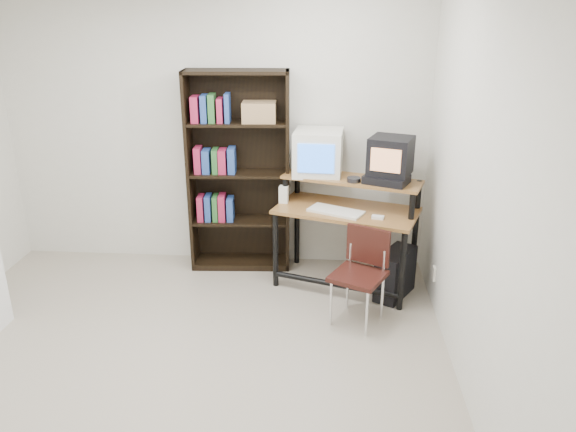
# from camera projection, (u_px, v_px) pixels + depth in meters

# --- Properties ---
(floor) EXTENTS (4.00, 4.00, 0.01)m
(floor) POSITION_uv_depth(u_px,v_px,m) (167.00, 378.00, 3.87)
(floor) COLOR #A89D8B
(floor) RESTS_ON ground
(back_wall) EXTENTS (4.00, 0.01, 2.60)m
(back_wall) POSITION_uv_depth(u_px,v_px,m) (214.00, 131.00, 5.28)
(back_wall) COLOR silver
(back_wall) RESTS_ON floor
(right_wall) EXTENTS (0.01, 4.00, 2.60)m
(right_wall) POSITION_uv_depth(u_px,v_px,m) (486.00, 208.00, 3.28)
(right_wall) COLOR silver
(right_wall) RESTS_ON floor
(computer_desk) EXTENTS (1.35, 0.96, 0.98)m
(computer_desk) POSITION_uv_depth(u_px,v_px,m) (347.00, 213.00, 4.95)
(computer_desk) COLOR olive
(computer_desk) RESTS_ON floor
(crt_monitor) EXTENTS (0.45, 0.46, 0.40)m
(crt_monitor) POSITION_uv_depth(u_px,v_px,m) (318.00, 153.00, 5.03)
(crt_monitor) COLOR silver
(crt_monitor) RESTS_ON computer_desk
(vcr) EXTENTS (0.43, 0.38, 0.08)m
(vcr) POSITION_uv_depth(u_px,v_px,m) (386.00, 180.00, 4.79)
(vcr) COLOR black
(vcr) RESTS_ON computer_desk
(crt_tv) EXTENTS (0.43, 0.43, 0.32)m
(crt_tv) POSITION_uv_depth(u_px,v_px,m) (391.00, 156.00, 4.77)
(crt_tv) COLOR black
(crt_tv) RESTS_ON vcr
(cd_spindle) EXTENTS (0.16, 0.16, 0.05)m
(cd_spindle) POSITION_uv_depth(u_px,v_px,m) (354.00, 180.00, 4.83)
(cd_spindle) COLOR #26262B
(cd_spindle) RESTS_ON computer_desk
(keyboard) EXTENTS (0.51, 0.40, 0.03)m
(keyboard) POSITION_uv_depth(u_px,v_px,m) (336.00, 212.00, 4.84)
(keyboard) COLOR silver
(keyboard) RESTS_ON computer_desk
(mousepad) EXTENTS (0.24, 0.20, 0.01)m
(mousepad) POSITION_uv_depth(u_px,v_px,m) (376.00, 219.00, 4.71)
(mousepad) COLOR black
(mousepad) RESTS_ON computer_desk
(mouse) EXTENTS (0.11, 0.08, 0.03)m
(mouse) POSITION_uv_depth(u_px,v_px,m) (378.00, 218.00, 4.69)
(mouse) COLOR white
(mouse) RESTS_ON mousepad
(desk_speaker) EXTENTS (0.09, 0.08, 0.17)m
(desk_speaker) POSITION_uv_depth(u_px,v_px,m) (284.00, 195.00, 5.06)
(desk_speaker) COLOR silver
(desk_speaker) RESTS_ON computer_desk
(pc_tower) EXTENTS (0.40, 0.49, 0.42)m
(pc_tower) POSITION_uv_depth(u_px,v_px,m) (395.00, 274.00, 4.90)
(pc_tower) COLOR black
(pc_tower) RESTS_ON floor
(school_chair) EXTENTS (0.51, 0.51, 0.76)m
(school_chair) POSITION_uv_depth(u_px,v_px,m) (362.00, 267.00, 4.45)
(school_chair) COLOR black
(school_chair) RESTS_ON floor
(bookshelf) EXTENTS (0.96, 0.37, 1.88)m
(bookshelf) POSITION_uv_depth(u_px,v_px,m) (239.00, 170.00, 5.25)
(bookshelf) COLOR black
(bookshelf) RESTS_ON floor
(wall_outlet) EXTENTS (0.02, 0.08, 0.12)m
(wall_outlet) POSITION_uv_depth(u_px,v_px,m) (434.00, 273.00, 4.71)
(wall_outlet) COLOR beige
(wall_outlet) RESTS_ON right_wall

